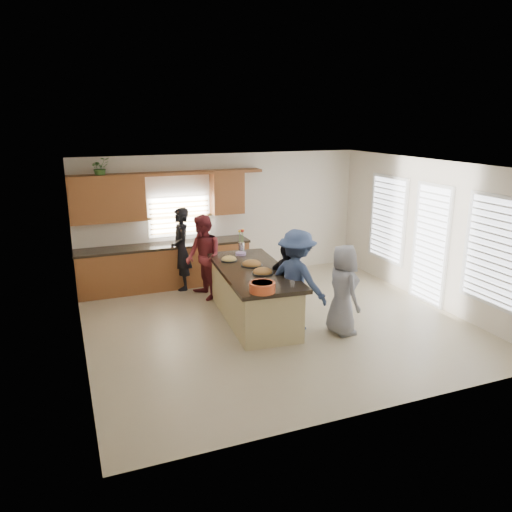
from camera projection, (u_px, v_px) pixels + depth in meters
name	position (u px, v px, depth m)	size (l,w,h in m)	color
floor	(276.00, 323.00, 8.94)	(6.50, 6.50, 0.00)	#B9AB8A
room_shell	(277.00, 219.00, 8.43)	(6.52, 6.02, 2.81)	silver
back_cabinetry	(162.00, 246.00, 10.62)	(4.08, 0.66, 2.46)	brown
right_wall_glazing	(432.00, 237.00, 9.60)	(0.06, 4.00, 2.25)	white
island	(253.00, 295.00, 9.03)	(1.36, 2.78, 0.95)	tan
platter_front	(263.00, 272.00, 8.62)	(0.38, 0.38, 0.15)	black
platter_mid	(252.00, 264.00, 9.08)	(0.39, 0.39, 0.16)	black
platter_back	(229.00, 259.00, 9.39)	(0.31, 0.31, 0.13)	black
salad_bowl	(262.00, 287.00, 7.70)	(0.41, 0.41, 0.16)	#D24F26
clear_cup	(293.00, 284.00, 7.94)	(0.08, 0.08, 0.10)	white
plate_stack	(241.00, 254.00, 9.80)	(0.21, 0.21, 0.05)	#A380BB
flower_vase	(241.00, 240.00, 10.01)	(0.14, 0.14, 0.45)	silver
potted_plant	(100.00, 168.00, 9.85)	(0.36, 0.31, 0.40)	#44762F
woman_left_back	(181.00, 249.00, 10.52)	(0.64, 0.42, 1.76)	black
woman_left_mid	(203.00, 257.00, 9.96)	(0.83, 0.65, 1.71)	maroon
woman_left_front	(286.00, 284.00, 8.77)	(0.86, 0.36, 1.47)	black
woman_right_back	(297.00, 280.00, 8.48)	(1.14, 0.66, 1.77)	navy
woman_right_front	(343.00, 290.00, 8.34)	(0.76, 0.49, 1.55)	gray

